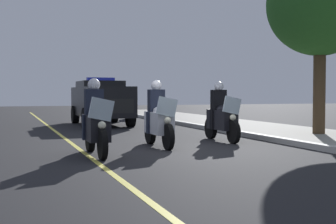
{
  "coord_description": "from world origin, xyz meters",
  "views": [
    {
      "loc": [
        10.63,
        -3.98,
        1.4
      ],
      "look_at": [
        -0.8,
        0.0,
        0.9
      ],
      "focal_mm": 50.47,
      "sensor_mm": 36.0,
      "label": 1
    }
  ],
  "objects_px": {
    "police_motorcycle_lead_left": "(96,124)",
    "cyclist_background": "(131,103)",
    "police_motorcycle_lead_right": "(159,120)",
    "police_suv": "(101,100)",
    "tree_mid_block": "(320,5)",
    "police_motorcycle_trailing": "(221,117)"
  },
  "relations": [
    {
      "from": "cyclist_background",
      "to": "tree_mid_block",
      "type": "relative_size",
      "value": 0.31
    },
    {
      "from": "police_motorcycle_lead_right",
      "to": "police_motorcycle_lead_left",
      "type": "bearing_deg",
      "value": -58.42
    },
    {
      "from": "police_motorcycle_trailing",
      "to": "police_motorcycle_lead_right",
      "type": "bearing_deg",
      "value": -70.68
    },
    {
      "from": "police_motorcycle_lead_left",
      "to": "police_suv",
      "type": "xyz_separation_m",
      "value": [
        -9.77,
        2.05,
        0.37
      ]
    },
    {
      "from": "police_motorcycle_lead_left",
      "to": "police_motorcycle_trailing",
      "type": "xyz_separation_m",
      "value": [
        -1.89,
        3.99,
        0.0
      ]
    },
    {
      "from": "police_motorcycle_trailing",
      "to": "cyclist_background",
      "type": "relative_size",
      "value": 1.22
    },
    {
      "from": "police_motorcycle_lead_right",
      "to": "cyclist_background",
      "type": "distance_m",
      "value": 12.53
    },
    {
      "from": "police_motorcycle_lead_right",
      "to": "cyclist_background",
      "type": "height_order",
      "value": "police_motorcycle_lead_right"
    },
    {
      "from": "police_motorcycle_trailing",
      "to": "police_suv",
      "type": "xyz_separation_m",
      "value": [
        -7.89,
        -1.95,
        0.37
      ]
    },
    {
      "from": "police_motorcycle_lead_left",
      "to": "cyclist_background",
      "type": "height_order",
      "value": "police_motorcycle_lead_left"
    },
    {
      "from": "police_motorcycle_lead_right",
      "to": "tree_mid_block",
      "type": "height_order",
      "value": "tree_mid_block"
    },
    {
      "from": "police_motorcycle_lead_right",
      "to": "police_suv",
      "type": "xyz_separation_m",
      "value": [
        -8.64,
        0.21,
        0.37
      ]
    },
    {
      "from": "police_motorcycle_lead_left",
      "to": "tree_mid_block",
      "type": "bearing_deg",
      "value": 105.62
    },
    {
      "from": "police_suv",
      "to": "tree_mid_block",
      "type": "distance_m",
      "value": 9.91
    },
    {
      "from": "police_suv",
      "to": "police_motorcycle_trailing",
      "type": "bearing_deg",
      "value": 13.86
    },
    {
      "from": "police_suv",
      "to": "tree_mid_block",
      "type": "relative_size",
      "value": 0.86
    },
    {
      "from": "police_motorcycle_lead_right",
      "to": "cyclist_background",
      "type": "relative_size",
      "value": 1.22
    },
    {
      "from": "police_suv",
      "to": "cyclist_background",
      "type": "distance_m",
      "value": 4.29
    },
    {
      "from": "cyclist_background",
      "to": "tree_mid_block",
      "type": "distance_m",
      "value": 12.21
    },
    {
      "from": "cyclist_background",
      "to": "tree_mid_block",
      "type": "height_order",
      "value": "tree_mid_block"
    },
    {
      "from": "police_motorcycle_lead_left",
      "to": "police_motorcycle_lead_right",
      "type": "xyz_separation_m",
      "value": [
        -1.13,
        1.84,
        0.0
      ]
    },
    {
      "from": "police_motorcycle_trailing",
      "to": "cyclist_background",
      "type": "xyz_separation_m",
      "value": [
        -11.53,
        0.33,
        0.14
      ]
    }
  ]
}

